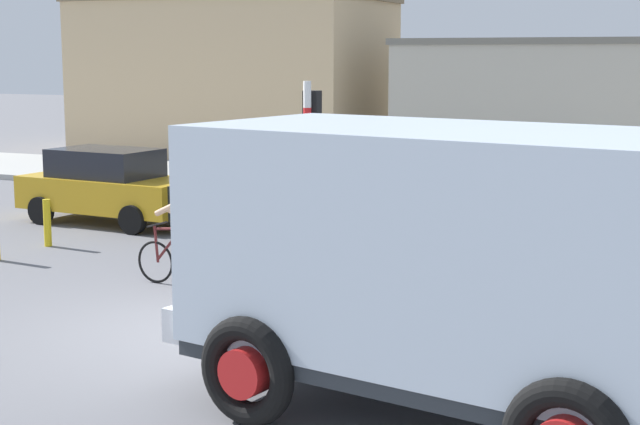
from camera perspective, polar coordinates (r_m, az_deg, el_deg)
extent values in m
plane|color=slate|center=(13.35, -7.24, -6.47)|extent=(120.00, 120.00, 0.00)
cube|color=#ADADA8|center=(25.61, 8.40, 1.24)|extent=(80.00, 5.00, 0.16)
cube|color=silver|center=(9.52, 8.10, -1.74)|extent=(5.57, 3.42, 2.20)
cube|color=#2D3338|center=(9.81, 7.94, -8.52)|extent=(5.46, 3.35, 0.16)
cube|color=silver|center=(11.17, -4.58, -5.30)|extent=(0.68, 2.38, 0.36)
cube|color=black|center=(10.80, -4.06, 2.29)|extent=(0.51, 2.11, 0.70)
torus|color=black|center=(9.63, -4.30, -9.24)|extent=(1.13, 0.44, 1.10)
cylinder|color=red|center=(9.63, -4.30, -9.24)|extent=(0.54, 0.39, 0.50)
torus|color=black|center=(11.65, 3.63, -5.95)|extent=(1.13, 0.44, 1.10)
cylinder|color=red|center=(11.65, 3.63, -5.95)|extent=(0.54, 0.39, 0.50)
torus|color=black|center=(15.70, -9.59, -2.87)|extent=(0.68, 0.09, 0.68)
torus|color=black|center=(15.10, -6.41, -3.28)|extent=(0.68, 0.09, 0.68)
cylinder|color=#591E1E|center=(15.39, -8.62, -0.95)|extent=(0.60, 0.08, 0.09)
cylinder|color=#591E1E|center=(15.47, -8.78, -1.82)|extent=(0.51, 0.08, 0.57)
cylinder|color=#591E1E|center=(15.16, -7.06, -2.20)|extent=(0.44, 0.07, 0.57)
cylinder|color=#591E1E|center=(15.63, -9.55, -1.82)|extent=(0.10, 0.05, 0.59)
cylinder|color=black|center=(15.56, -9.51, -0.69)|extent=(0.06, 0.50, 0.03)
cube|color=black|center=(15.22, -7.71, -1.13)|extent=(0.25, 0.14, 0.06)
cube|color=white|center=(15.20, -7.89, 0.11)|extent=(0.32, 0.34, 0.59)
sphere|color=tan|center=(15.18, -8.14, 1.62)|extent=(0.22, 0.22, 0.22)
cylinder|color=#2D334C|center=(15.23, -8.15, -2.02)|extent=(0.31, 0.14, 0.57)
cylinder|color=tan|center=(15.18, -8.86, 0.26)|extent=(0.50, 0.12, 0.29)
cylinder|color=#2D334C|center=(15.39, -7.72, -1.89)|extent=(0.31, 0.14, 0.57)
cylinder|color=tan|center=(15.43, -8.16, 0.43)|extent=(0.50, 0.12, 0.29)
cylinder|color=red|center=(15.18, -0.73, -3.70)|extent=(0.12, 0.12, 0.40)
cylinder|color=white|center=(15.09, -0.73, -2.22)|extent=(0.12, 0.12, 0.40)
cylinder|color=red|center=(15.02, -0.73, -0.72)|extent=(0.12, 0.12, 0.40)
cylinder|color=white|center=(14.95, -0.74, 0.78)|extent=(0.12, 0.12, 0.40)
cylinder|color=red|center=(14.90, -0.74, 2.31)|extent=(0.12, 0.12, 0.40)
cylinder|color=white|center=(14.86, -0.74, 3.84)|extent=(0.12, 0.12, 0.40)
cylinder|color=red|center=(14.83, -0.75, 5.38)|extent=(0.12, 0.12, 0.40)
cylinder|color=white|center=(14.80, -0.75, 6.92)|extent=(0.12, 0.12, 0.40)
cube|color=black|center=(14.98, -0.46, 5.99)|extent=(0.24, 0.20, 0.60)
sphere|color=green|center=(15.09, -0.28, 6.02)|extent=(0.14, 0.14, 0.14)
cube|color=#234C9E|center=(17.68, 13.27, -0.61)|extent=(4.31, 2.71, 0.70)
cube|color=black|center=(17.52, 13.79, 1.43)|extent=(2.51, 1.98, 0.60)
cylinder|color=black|center=(17.58, 8.37, -1.67)|extent=(0.63, 0.33, 0.60)
cylinder|color=black|center=(19.04, 11.00, -0.91)|extent=(0.63, 0.33, 0.60)
cylinder|color=black|center=(16.48, 15.80, -2.66)|extent=(0.63, 0.33, 0.60)
cylinder|color=black|center=(18.03, 17.96, -1.76)|extent=(0.63, 0.33, 0.60)
cube|color=gold|center=(21.38, -12.07, 1.11)|extent=(4.13, 2.03, 0.70)
cube|color=black|center=(21.40, -12.44, 2.86)|extent=(2.31, 1.62, 0.60)
cylinder|color=black|center=(21.32, -8.02, 0.25)|extent=(0.61, 0.23, 0.60)
cylinder|color=black|center=(20.00, -10.91, -0.42)|extent=(0.61, 0.23, 0.60)
cylinder|color=black|center=(22.87, -13.03, 0.71)|extent=(0.61, 0.23, 0.60)
cylinder|color=black|center=(21.65, -16.00, 0.11)|extent=(0.61, 0.23, 0.60)
cube|color=#1E2328|center=(19.18, -2.68, 0.39)|extent=(4.15, 2.09, 0.70)
cube|color=black|center=(19.17, -3.07, 2.34)|extent=(2.33, 1.66, 0.60)
cylinder|color=black|center=(19.36, 1.78, -0.58)|extent=(0.61, 0.24, 0.60)
cylinder|color=black|center=(17.89, -0.75, -1.39)|extent=(0.61, 0.24, 0.60)
cylinder|color=black|center=(20.61, -4.34, 0.00)|extent=(0.61, 0.24, 0.60)
cylinder|color=black|center=(19.24, -7.15, -0.71)|extent=(0.61, 0.24, 0.60)
cylinder|color=#2D334C|center=(21.00, 7.50, 0.47)|extent=(0.22, 0.22, 0.85)
cube|color=#3351A8|center=(20.91, 7.54, 2.38)|extent=(0.34, 0.22, 0.56)
sphere|color=#9E7051|center=(20.86, 7.56, 3.44)|extent=(0.20, 0.20, 0.20)
cylinder|color=gold|center=(19.12, -15.65, -0.59)|extent=(0.14, 0.14, 0.90)
cube|color=#D1B284|center=(36.15, -4.97, 7.81)|extent=(10.51, 6.41, 5.44)
cube|color=#7D6B4F|center=(36.19, -5.03, 12.27)|extent=(10.73, 6.54, 0.20)
cube|color=#B2AD9E|center=(32.93, 13.02, 6.12)|extent=(8.37, 7.04, 3.88)
cube|color=slate|center=(32.89, 13.15, 9.67)|extent=(8.54, 7.18, 0.20)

